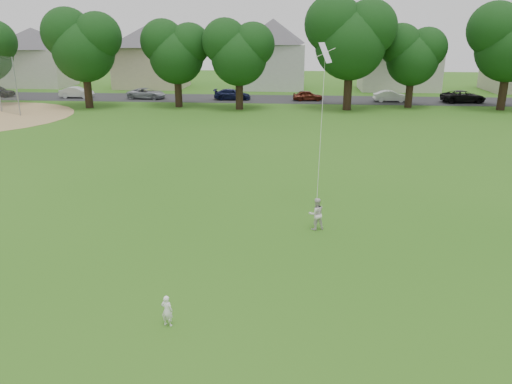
{
  "coord_description": "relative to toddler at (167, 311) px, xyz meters",
  "views": [
    {
      "loc": [
        3.6,
        -14.21,
        7.7
      ],
      "look_at": [
        2.19,
        2.0,
        2.3
      ],
      "focal_mm": 35.0,
      "sensor_mm": 36.0,
      "label": 1
    }
  ],
  "objects": [
    {
      "name": "kite",
      "position": [
        4.28,
        8.32,
        3.37
      ],
      "size": [
        0.67,
        1.64,
        6.39
      ],
      "color": "white",
      "rests_on": "ground"
    },
    {
      "name": "house_row",
      "position": [
        1.25,
        54.76,
        4.36
      ],
      "size": [
        77.42,
        14.0,
        10.24
      ],
      "color": "beige",
      "rests_on": "ground"
    },
    {
      "name": "street",
      "position": [
        -0.2,
        44.76,
        -0.45
      ],
      "size": [
        90.0,
        7.0,
        0.01
      ],
      "primitive_type": "cube",
      "color": "#2D2D30",
      "rests_on": "ground"
    },
    {
      "name": "toddler",
      "position": [
        0.0,
        0.0,
        0.0
      ],
      "size": [
        0.37,
        0.29,
        0.91
      ],
      "primitive_type": "imported",
      "rotation": [
        0.0,
        0.0,
        2.91
      ],
      "color": "white",
      "rests_on": "ground"
    },
    {
      "name": "ground",
      "position": [
        -0.2,
        2.76,
        -0.46
      ],
      "size": [
        160.0,
        160.0,
        0.0
      ],
      "primitive_type": "plane",
      "color": "#2B6016",
      "rests_on": "ground"
    },
    {
      "name": "tree_row",
      "position": [
        3.29,
        38.08,
        5.78
      ],
      "size": [
        80.53,
        8.41,
        10.92
      ],
      "color": "black",
      "rests_on": "ground"
    },
    {
      "name": "parked_cars",
      "position": [
        1.59,
        43.76,
        0.17
      ],
      "size": [
        64.81,
        2.69,
        1.28
      ],
      "color": "black",
      "rests_on": "ground"
    },
    {
      "name": "older_boy",
      "position": [
        4.18,
        7.16,
        0.2
      ],
      "size": [
        0.76,
        0.67,
        1.31
      ],
      "primitive_type": "imported",
      "rotation": [
        0.0,
        0.0,
        3.46
      ],
      "color": "silver",
      "rests_on": "ground"
    }
  ]
}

